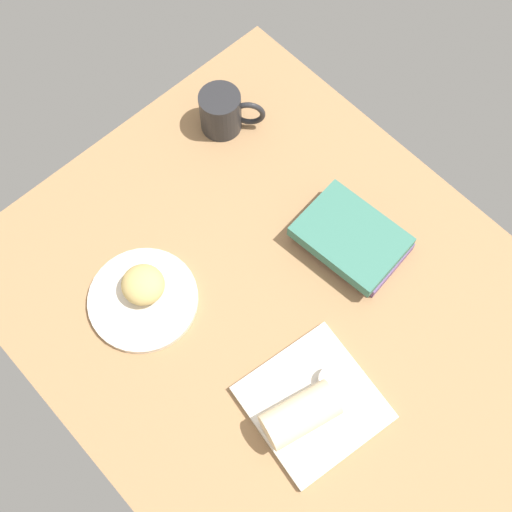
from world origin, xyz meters
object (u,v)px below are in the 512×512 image
(round_plate, at_px, (143,299))
(coffee_mug, at_px, (222,112))
(scone_pastry, at_px, (143,285))
(square_plate, at_px, (313,403))
(sauce_cup, at_px, (332,380))
(breakfast_wrap, at_px, (300,415))
(book_stack, at_px, (352,239))

(round_plate, distance_m, coffee_mug, 0.44)
(scone_pastry, xyz_separation_m, square_plate, (-0.38, -0.08, -0.03))
(scone_pastry, bearing_deg, sauce_cup, -160.38)
(round_plate, xyz_separation_m, coffee_mug, (0.20, -0.39, 0.04))
(square_plate, distance_m, breakfast_wrap, 0.06)
(round_plate, distance_m, book_stack, 0.43)
(round_plate, relative_size, scone_pastry, 2.54)
(round_plate, bearing_deg, breakfast_wrap, -170.87)
(book_stack, xyz_separation_m, coffee_mug, (0.39, -0.01, 0.02))
(square_plate, distance_m, coffee_mug, 0.64)
(scone_pastry, bearing_deg, book_stack, -118.82)
(scone_pastry, bearing_deg, breakfast_wrap, -173.29)
(book_stack, bearing_deg, breakfast_wrap, 118.99)
(coffee_mug, bearing_deg, round_plate, 117.14)
(scone_pastry, bearing_deg, square_plate, -167.45)
(scone_pastry, xyz_separation_m, sauce_cup, (-0.38, -0.13, -0.01))
(scone_pastry, distance_m, breakfast_wrap, 0.39)
(round_plate, height_order, square_plate, square_plate)
(breakfast_wrap, bearing_deg, scone_pastry, 20.76)
(coffee_mug, bearing_deg, breakfast_wrap, 149.97)
(scone_pastry, relative_size, book_stack, 0.38)
(round_plate, bearing_deg, book_stack, -116.68)
(breakfast_wrap, bearing_deg, square_plate, -71.61)
(square_plate, distance_m, book_stack, 0.34)
(square_plate, height_order, sauce_cup, sauce_cup)
(scone_pastry, relative_size, coffee_mug, 0.70)
(square_plate, bearing_deg, scone_pastry, 12.55)
(breakfast_wrap, bearing_deg, round_plate, 23.17)
(sauce_cup, bearing_deg, square_plate, 94.34)
(scone_pastry, distance_m, square_plate, 0.39)
(scone_pastry, xyz_separation_m, book_stack, (-0.20, -0.37, -0.01))
(breakfast_wrap, xyz_separation_m, coffee_mug, (0.57, -0.33, 0.00))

